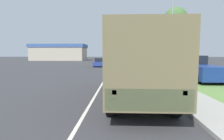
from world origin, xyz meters
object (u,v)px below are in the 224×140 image
object	(u,v)px
pickup_truck	(197,69)
lamp_post	(169,24)
car_second_ahead	(100,63)
car_third_ahead	(108,60)
car_fourth_ahead	(122,59)
car_nearest_ahead	(127,65)
military_truck	(137,63)

from	to	relation	value
pickup_truck	lamp_post	xyz separation A→B (m)	(-3.05, -2.40, 3.18)
pickup_truck	car_second_ahead	bearing A→B (deg)	122.92
car_second_ahead	car_third_ahead	size ratio (longest dim) A/B	1.09
car_second_ahead	car_fourth_ahead	xyz separation A→B (m)	(3.92, 25.78, -0.02)
car_second_ahead	pickup_truck	distance (m)	17.74
car_nearest_ahead	car_third_ahead	world-z (taller)	car_third_ahead
car_second_ahead	car_nearest_ahead	bearing A→B (deg)	-63.76
pickup_truck	lamp_post	size ratio (longest dim) A/B	0.82
car_third_ahead	pickup_truck	distance (m)	28.43
car_second_ahead	lamp_post	size ratio (longest dim) A/B	0.72
lamp_post	car_second_ahead	bearing A→B (deg)	110.88
car_nearest_ahead	lamp_post	size ratio (longest dim) A/B	0.68
military_truck	car_fourth_ahead	xyz separation A→B (m)	(-0.15, 47.16, -1.06)
car_third_ahead	car_nearest_ahead	bearing A→B (deg)	-79.98
military_truck	car_second_ahead	bearing A→B (deg)	100.77
car_fourth_ahead	lamp_post	xyz separation A→B (m)	(2.67, -43.07, 3.46)
car_fourth_ahead	pickup_truck	bearing A→B (deg)	-81.99
car_nearest_ahead	pickup_truck	size ratio (longest dim) A/B	0.83
car_second_ahead	car_fourth_ahead	distance (m)	26.08
car_third_ahead	car_fourth_ahead	distance (m)	14.14
car_second_ahead	car_fourth_ahead	bearing A→B (deg)	81.35
military_truck	pickup_truck	size ratio (longest dim) A/B	1.37
car_nearest_ahead	car_fourth_ahead	xyz separation A→B (m)	(-0.24, 34.21, -0.09)
car_fourth_ahead	pickup_truck	xyz separation A→B (m)	(5.72, -40.67, 0.28)
car_third_ahead	lamp_post	size ratio (longest dim) A/B	0.66
military_truck	car_fourth_ahead	bearing A→B (deg)	90.18
military_truck	car_third_ahead	world-z (taller)	military_truck
car_second_ahead	car_fourth_ahead	size ratio (longest dim) A/B	1.04
car_nearest_ahead	lamp_post	xyz separation A→B (m)	(2.44, -8.86, 3.38)
car_second_ahead	pickup_truck	bearing A→B (deg)	-57.08
pickup_truck	car_third_ahead	bearing A→B (deg)	108.67
military_truck	lamp_post	distance (m)	5.37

